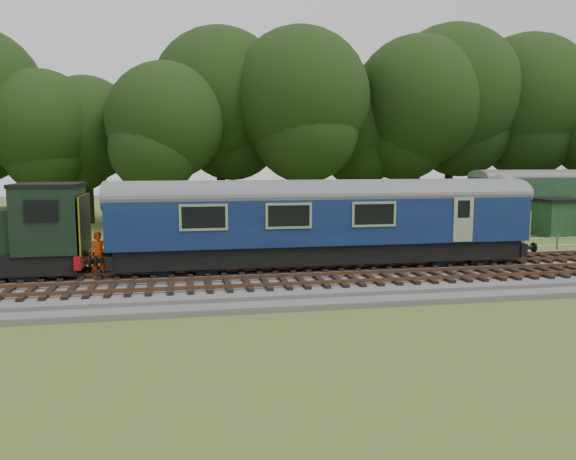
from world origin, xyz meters
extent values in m
plane|color=#4D6826|center=(0.00, 0.00, 0.00)|extent=(120.00, 120.00, 0.00)
cube|color=#4C4C4F|center=(0.00, 0.00, 0.17)|extent=(70.00, 7.00, 0.35)
cube|color=brown|center=(0.00, 0.68, 0.49)|extent=(66.50, 0.07, 0.14)
cube|color=brown|center=(0.00, 2.12, 0.49)|extent=(66.50, 0.07, 0.14)
cube|color=brown|center=(0.00, -2.32, 0.49)|extent=(66.50, 0.07, 0.14)
cube|color=brown|center=(0.00, -0.88, 0.49)|extent=(66.50, 0.07, 0.14)
cube|color=black|center=(2.28, 1.40, 1.06)|extent=(17.46, 2.52, 0.85)
cube|color=#0E1A4B|center=(2.28, 1.40, 2.48)|extent=(18.00, 2.80, 2.05)
cube|color=yellow|center=(11.30, 1.40, 2.11)|extent=(0.06, 2.74, 1.30)
cube|color=black|center=(8.28, 1.40, 0.86)|extent=(2.60, 2.00, 0.55)
cube|color=black|center=(-3.72, 1.40, 0.86)|extent=(2.60, 2.00, 0.55)
cube|color=black|center=(-8.92, 1.40, 2.66)|extent=(2.40, 2.55, 2.60)
cube|color=maroon|center=(-7.74, 1.40, 1.06)|extent=(0.25, 2.60, 0.55)
cube|color=yellow|center=(-7.60, 1.40, 2.46)|extent=(0.06, 2.55, 2.30)
imported|color=#FD490D|center=(-7.00, 0.71, 1.28)|extent=(0.76, 0.59, 1.86)
cube|color=#16321A|center=(20.57, 11.13, 1.14)|extent=(2.94, 2.94, 2.29)
cube|color=black|center=(20.57, 11.13, 2.38)|extent=(3.23, 3.23, 0.18)
camera|label=1|loc=(-3.65, -22.10, 5.02)|focal=35.00mm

